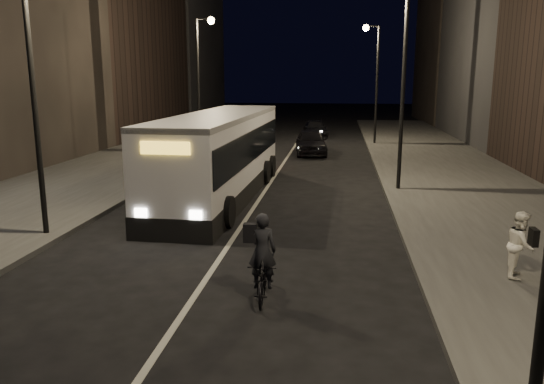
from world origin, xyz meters
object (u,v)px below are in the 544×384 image
(cyclist_on_bicycle, at_px, (263,271))
(streetlight_right_far, at_px, (374,68))
(city_bus, at_px, (220,152))
(car_near, at_px, (311,142))
(streetlight_right_mid, at_px, (398,61))
(car_mid, at_px, (242,137))
(streetlight_left_far, at_px, (202,67))
(car_far, at_px, (315,129))
(streetlight_left_near, at_px, (39,54))
(pedestrian_woman, at_px, (521,245))

(cyclist_on_bicycle, bearing_deg, streetlight_right_far, 78.33)
(city_bus, relative_size, car_near, 2.71)
(streetlight_right_far, bearing_deg, streetlight_right_mid, -90.00)
(car_mid, bearing_deg, streetlight_left_far, 54.93)
(city_bus, bearing_deg, car_far, 84.66)
(city_bus, relative_size, car_far, 2.85)
(streetlight_right_mid, relative_size, car_mid, 1.72)
(streetlight_right_mid, xyz_separation_m, cyclist_on_bicycle, (-3.80, -11.70, -4.70))
(streetlight_right_far, relative_size, cyclist_on_bicycle, 4.09)
(streetlight_left_near, distance_m, pedestrian_woman, 13.54)
(streetlight_right_mid, relative_size, car_near, 1.76)
(streetlight_left_near, distance_m, city_bus, 8.02)
(streetlight_right_mid, distance_m, streetlight_left_far, 14.62)
(streetlight_left_far, bearing_deg, car_far, 59.39)
(city_bus, xyz_separation_m, car_far, (2.75, 22.81, -1.18))
(car_mid, bearing_deg, car_far, -127.29)
(streetlight_left_near, height_order, cyclist_on_bicycle, streetlight_left_near)
(streetlight_right_mid, bearing_deg, streetlight_left_far, 136.84)
(streetlight_right_mid, height_order, streetlight_right_far, same)
(streetlight_right_mid, bearing_deg, pedestrian_woman, -78.82)
(streetlight_left_far, distance_m, car_near, 8.12)
(pedestrian_woman, height_order, car_near, pedestrian_woman)
(car_far, bearing_deg, car_near, -96.58)
(streetlight_left_far, height_order, city_bus, streetlight_left_far)
(streetlight_right_mid, relative_size, cyclist_on_bicycle, 4.09)
(cyclist_on_bicycle, xyz_separation_m, car_near, (-0.20, 22.51, 0.12))
(streetlight_left_near, xyz_separation_m, car_far, (6.48, 28.96, -4.72))
(streetlight_right_mid, distance_m, car_mid, 16.58)
(streetlight_left_near, distance_m, streetlight_left_far, 18.00)
(car_near, height_order, car_far, car_near)
(cyclist_on_bicycle, bearing_deg, car_mid, 97.62)
(streetlight_left_far, xyz_separation_m, car_far, (6.48, 10.96, -4.72))
(streetlight_right_mid, bearing_deg, cyclist_on_bicycle, -108.01)
(streetlight_left_near, xyz_separation_m, car_mid, (1.80, 21.24, -4.58))
(city_bus, height_order, car_mid, city_bus)
(car_far, bearing_deg, streetlight_right_far, -57.47)
(city_bus, bearing_deg, cyclist_on_bicycle, -70.82)
(car_mid, bearing_deg, streetlight_right_far, -168.74)
(streetlight_right_far, distance_m, pedestrian_woman, 26.45)
(cyclist_on_bicycle, xyz_separation_m, pedestrian_woman, (5.78, 1.70, 0.28))
(car_far, bearing_deg, streetlight_left_near, -110.21)
(pedestrian_woman, distance_m, car_near, 21.65)
(city_bus, distance_m, car_near, 13.04)
(streetlight_right_far, bearing_deg, car_near, -127.64)
(car_far, bearing_deg, city_bus, -104.47)
(cyclist_on_bicycle, bearing_deg, car_near, 86.65)
(car_mid, height_order, car_far, car_mid)
(pedestrian_woman, bearing_deg, streetlight_left_far, 50.42)
(streetlight_left_far, relative_size, pedestrian_woman, 5.18)
(car_far, bearing_deg, streetlight_right_mid, -86.32)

